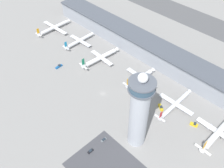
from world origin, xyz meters
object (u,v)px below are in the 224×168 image
Objects in this scene: airplane_gate_delta at (141,78)px; car_navy_sedan at (90,151)px; airplane_gate_charlie at (101,58)px; airplane_gate_echo at (175,104)px; service_truck_fuel at (59,66)px; control_tower at (139,112)px; service_truck_baggage at (161,107)px; car_silver_sedan at (104,140)px; airplane_gate_bravo at (80,41)px; service_truck_catering at (194,125)px; airplane_gate_alpha at (54,27)px; airplane_gate_foxtrot at (218,133)px.

car_navy_sedan is (24.04, -81.78, -3.40)m from airplane_gate_delta.
airplane_gate_charlie is 88.94m from airplane_gate_echo.
car_navy_sedan is at bearing -22.83° from service_truck_fuel.
service_truck_baggage is at bearing 99.27° from control_tower.
car_silver_sedan is 1.07× the size of car_navy_sedan.
service_truck_fuel is (-69.42, -42.44, -3.11)m from airplane_gate_delta.
airplane_gate_bravo is 0.91× the size of airplane_gate_echo.
service_truck_baggage reaches higher than car_silver_sedan.
airplane_gate_echo reaches higher than car_silver_sedan.
control_tower is 49.18m from service_truck_baggage.
airplane_gate_charlie is 10.06× the size of car_navy_sedan.
airplane_gate_delta is at bearing 7.70° from airplane_gate_charlie.
control_tower reaches higher than service_truck_catering.
airplane_gate_delta reaches higher than service_truck_fuel.
airplane_gate_charlie is at bearing 178.80° from service_truck_catering.
airplane_gate_echo is 79.77m from car_navy_sedan.
airplane_gate_bravo is 121.18m from service_truck_baggage.
control_tower is at bearing -26.99° from airplane_gate_charlie.
car_silver_sedan is at bearing 91.20° from car_navy_sedan.
airplane_gate_bravo is (-126.81, 48.93, -28.03)m from control_tower.
airplane_gate_bravo reaches higher than service_truck_baggage.
car_navy_sedan is (71.55, -75.36, -4.03)m from airplane_gate_charlie.
airplane_gate_alpha is at bearing 153.75° from car_navy_sedan.
airplane_gate_delta is at bearing 128.09° from control_tower.
airplane_gate_delta reaches higher than service_truck_baggage.
airplane_gate_delta is at bearing 176.24° from airplane_gate_foxtrot.
airplane_gate_delta is 7.40× the size of car_silver_sedan.
car_navy_sedan is (-56.28, -76.49, -4.13)m from airplane_gate_foxtrot.
service_truck_fuel is 101.41m from car_navy_sedan.
car_navy_sedan is (110.90, -79.75, -3.28)m from airplane_gate_bravo.
car_navy_sedan is at bearing -117.30° from control_tower.
airplane_gate_alpha is at bearing -177.15° from airplane_gate_delta.
airplane_gate_echo is at bearing 50.26° from service_truck_baggage.
car_navy_sedan is at bearing -117.99° from service_truck_catering.
service_truck_catering is (110.38, -2.31, -3.47)m from airplane_gate_charlie.
airplane_gate_foxtrot is 5.70× the size of service_truck_fuel.
airplane_gate_foxtrot is at bearing -3.76° from airplane_gate_delta.
airplane_gate_foxtrot reaches higher than service_truck_baggage.
airplane_gate_alpha is at bearing 177.63° from service_truck_baggage.
airplane_gate_bravo is at bearing -178.66° from airplane_gate_delta.
airplane_gate_echo is at bearing 19.14° from service_truck_fuel.
airplane_gate_charlie reaches higher than airplane_gate_bravo.
car_navy_sedan is (93.46, -39.34, -0.29)m from service_truck_fuel.
airplane_gate_echo is 0.99× the size of airplane_gate_foxtrot.
control_tower reaches higher than service_truck_baggage.
airplane_gate_charlie reaches higher than airplane_gate_alpha.
car_navy_sedan is (-15.90, -30.82, -31.31)m from control_tower.
airplane_gate_foxtrot is 6.01× the size of service_truck_baggage.
car_navy_sedan is at bearing -26.25° from airplane_gate_alpha.
service_truck_fuel is (-149.75, -37.16, -3.84)m from airplane_gate_foxtrot.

